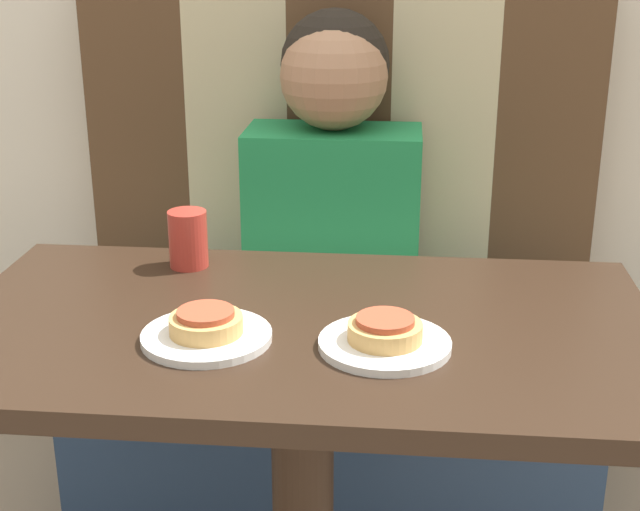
# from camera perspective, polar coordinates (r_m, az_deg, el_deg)

# --- Properties ---
(booth_seat) EXTENTS (1.15, 0.46, 0.45)m
(booth_seat) POSITION_cam_1_polar(r_m,az_deg,el_deg) (2.08, 0.78, -9.86)
(booth_seat) COLOR navy
(booth_seat) RESTS_ON ground_plane
(booth_backrest) EXTENTS (1.15, 0.09, 0.74)m
(booth_backrest) POSITION_cam_1_polar(r_m,az_deg,el_deg) (2.04, 1.28, 7.44)
(booth_backrest) COLOR #4C331E
(booth_backrest) RESTS_ON booth_seat
(dining_table) EXTENTS (1.07, 0.60, 0.71)m
(dining_table) POSITION_cam_1_polar(r_m,az_deg,el_deg) (1.39, -1.16, -7.91)
(dining_table) COLOR black
(dining_table) RESTS_ON ground_plane
(person) EXTENTS (0.36, 0.25, 0.67)m
(person) POSITION_cam_1_polar(r_m,az_deg,el_deg) (1.87, 0.87, 5.84)
(person) COLOR #1E8447
(person) RESTS_ON booth_seat
(plate_left) EXTENTS (0.19, 0.19, 0.01)m
(plate_left) POSITION_cam_1_polar(r_m,az_deg,el_deg) (1.29, -7.27, -5.16)
(plate_left) COLOR white
(plate_left) RESTS_ON dining_table
(plate_right) EXTENTS (0.19, 0.19, 0.01)m
(plate_right) POSITION_cam_1_polar(r_m,az_deg,el_deg) (1.26, 4.16, -5.66)
(plate_right) COLOR white
(plate_right) RESTS_ON dining_table
(pizza_left) EXTENTS (0.11, 0.11, 0.03)m
(pizza_left) POSITION_cam_1_polar(r_m,az_deg,el_deg) (1.28, -7.31, -4.27)
(pizza_left) COLOR tan
(pizza_left) RESTS_ON plate_left
(pizza_right) EXTENTS (0.11, 0.11, 0.03)m
(pizza_right) POSITION_cam_1_polar(r_m,az_deg,el_deg) (1.25, 4.19, -4.75)
(pizza_right) COLOR tan
(pizza_right) RESTS_ON plate_right
(drinking_cup) EXTENTS (0.07, 0.07, 0.10)m
(drinking_cup) POSITION_cam_1_polar(r_m,az_deg,el_deg) (1.56, -8.44, 1.05)
(drinking_cup) COLOR #B23328
(drinking_cup) RESTS_ON dining_table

